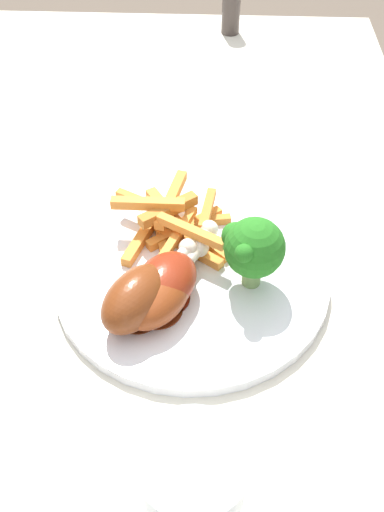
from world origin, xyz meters
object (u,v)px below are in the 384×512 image
Objects in this scene: dining_table at (156,310)px; dinner_plate at (192,274)px; carrot_fries_pile at (175,223)px; chicken_drumstick_near at (167,280)px; chicken_drumstick_far at (142,296)px; water_glass at (193,502)px; pepper_shaker at (231,14)px; chicken_drumstick_extra at (159,293)px; broccoli_floret_front at (252,248)px.

dining_table is 0.15m from dinner_plate.
chicken_drumstick_near is (0.08, -0.00, 0.00)m from carrot_fries_pile.
chicken_drumstick_far is (0.02, -0.02, 0.00)m from chicken_drumstick_near.
water_glass is at bearing 6.13° from carrot_fries_pile.
water_glass is 0.81m from pepper_shaker.
dining_table is 0.36m from water_glass.
dinner_plate is 2.05× the size of chicken_drumstick_near.
water_glass reaches higher than dinner_plate.
dinner_plate is at bearing 142.90° from chicken_drumstick_far.
water_glass reaches higher than chicken_drumstick_extra.
pepper_shaker is at bearing 176.02° from dinner_plate.
water_glass is at bearing -10.70° from broccoli_floret_front.
carrot_fries_pile is 0.51m from pepper_shaker.
chicken_drumstick_near is at bearing 16.29° from dining_table.
chicken_drumstick_far is at bearing -7.57° from pepper_shaker.
chicken_drumstick_extra reaches higher than dinner_plate.
broccoli_floret_front is at bearing 169.30° from water_glass.
chicken_drumstick_far is (0.11, 0.01, 0.16)m from dining_table.
dinner_plate is 3.59× the size of broccoli_floret_front.
chicken_drumstick_near is at bearing -33.79° from dinner_plate.
chicken_drumstick_near is at bearing -1.18° from carrot_fries_pile.
pepper_shaker is at bearing 172.43° from chicken_drumstick_far.
chicken_drumstick_near is 0.22m from water_glass.
chicken_drumstick_far is at bearing -37.10° from dinner_plate.
broccoli_floret_front is at bearing 56.86° from dining_table.
broccoli_floret_front is 0.57× the size of chicken_drumstick_near.
chicken_drumstick_near is 1.06× the size of chicken_drumstick_far.
carrot_fries_pile is (-0.05, -0.02, 0.02)m from dinner_plate.
water_glass reaches higher than dining_table.
chicken_drumstick_extra is 0.61m from pepper_shaker.
water_glass is at bearing 15.80° from chicken_drumstick_far.
chicken_drumstick_far is 0.99× the size of water_glass.
pepper_shaker is (-0.59, 0.06, -0.00)m from chicken_drumstick_near.
broccoli_floret_front is (0.07, 0.10, 0.18)m from dining_table.
dining_table is at bearing -139.25° from dinner_plate.
chicken_drumstick_extra is at bearing -67.00° from broccoli_floret_front.
chicken_drumstick_far is at bearing -66.12° from broccoli_floret_front.
water_glass reaches higher than carrot_fries_pile.
chicken_drumstick_extra is 1.99× the size of pepper_shaker.
dinner_plate is at bearing -3.98° from pepper_shaker.
broccoli_floret_front is 0.10m from chicken_drumstick_extra.
chicken_drumstick_extra is (0.02, -0.01, -0.00)m from chicken_drumstick_near.
dinner_plate is 0.08m from broccoli_floret_front.
chicken_drumstick_far is 0.20m from water_glass.
pepper_shaker is at bearing 174.12° from chicken_drumstick_near.
chicken_drumstick_far is 1.02× the size of chicken_drumstick_extra.
carrot_fries_pile is (-0.06, -0.08, -0.03)m from broccoli_floret_front.
dinner_plate reaches higher than dining_table.
water_glass is at bearing -1.92° from pepper_shaker.
chicken_drumstick_far is at bearing -164.20° from water_glass.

